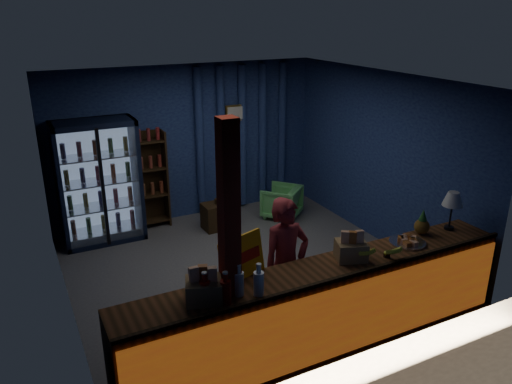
{
  "coord_description": "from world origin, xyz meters",
  "views": [
    {
      "loc": [
        -2.66,
        -5.58,
        3.43
      ],
      "look_at": [
        0.08,
        -0.2,
        1.2
      ],
      "focal_mm": 35.0,
      "sensor_mm": 36.0,
      "label": 1
    }
  ],
  "objects_px": {
    "shopkeeper": "(286,266)",
    "green_chair": "(282,202)",
    "table_lamp": "(453,200)",
    "pastry_tray": "(407,241)"
  },
  "relations": [
    {
      "from": "pastry_tray",
      "to": "table_lamp",
      "type": "bearing_deg",
      "value": 5.13
    },
    {
      "from": "shopkeeper",
      "to": "table_lamp",
      "type": "relative_size",
      "value": 3.31
    },
    {
      "from": "green_chair",
      "to": "table_lamp",
      "type": "xyz_separation_m",
      "value": [
        0.47,
        -3.17,
        1.04
      ]
    },
    {
      "from": "pastry_tray",
      "to": "table_lamp",
      "type": "relative_size",
      "value": 0.87
    },
    {
      "from": "shopkeeper",
      "to": "table_lamp",
      "type": "distance_m",
      "value": 2.13
    },
    {
      "from": "green_chair",
      "to": "table_lamp",
      "type": "bearing_deg",
      "value": 58.4
    },
    {
      "from": "green_chair",
      "to": "pastry_tray",
      "type": "height_order",
      "value": "pastry_tray"
    },
    {
      "from": "pastry_tray",
      "to": "table_lamp",
      "type": "height_order",
      "value": "table_lamp"
    },
    {
      "from": "shopkeeper",
      "to": "pastry_tray",
      "type": "relative_size",
      "value": 3.81
    },
    {
      "from": "shopkeeper",
      "to": "green_chair",
      "type": "distance_m",
      "value": 3.25
    }
  ]
}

